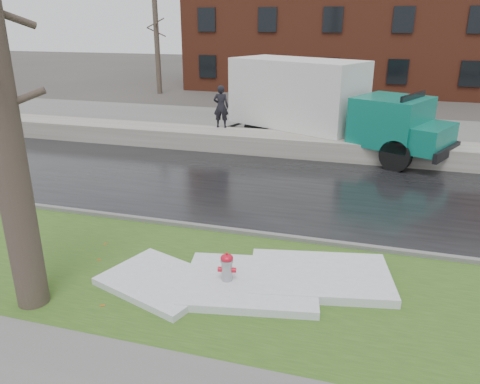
# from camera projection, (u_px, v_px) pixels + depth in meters

# --- Properties ---
(ground) EXTENTS (120.00, 120.00, 0.00)m
(ground) POSITION_uv_depth(u_px,v_px,m) (219.00, 252.00, 10.71)
(ground) COLOR #47423D
(ground) RESTS_ON ground
(verge) EXTENTS (60.00, 4.50, 0.04)m
(verge) POSITION_uv_depth(u_px,v_px,m) (200.00, 278.00, 9.57)
(verge) COLOR #2B4C19
(verge) RESTS_ON ground
(road) EXTENTS (60.00, 7.00, 0.03)m
(road) POSITION_uv_depth(u_px,v_px,m) (265.00, 188.00, 14.75)
(road) COLOR black
(road) RESTS_ON ground
(parking_lot) EXTENTS (60.00, 9.00, 0.03)m
(parking_lot) POSITION_uv_depth(u_px,v_px,m) (307.00, 130.00, 22.40)
(parking_lot) COLOR slate
(parking_lot) RESTS_ON ground
(curb) EXTENTS (60.00, 0.15, 0.14)m
(curb) POSITION_uv_depth(u_px,v_px,m) (232.00, 231.00, 11.58)
(curb) COLOR slate
(curb) RESTS_ON ground
(snowbank) EXTENTS (60.00, 1.60, 0.75)m
(snowbank) POSITION_uv_depth(u_px,v_px,m) (290.00, 145.00, 18.41)
(snowbank) COLOR #A4A096
(snowbank) RESTS_ON ground
(brick_building) EXTENTS (26.00, 12.00, 10.00)m
(brick_building) POSITION_uv_depth(u_px,v_px,m) (370.00, 20.00, 35.45)
(brick_building) COLOR maroon
(brick_building) RESTS_ON ground
(bg_tree_left) EXTENTS (1.40, 1.62, 6.50)m
(bg_tree_left) POSITION_uv_depth(u_px,v_px,m) (157.00, 45.00, 32.53)
(bg_tree_left) COLOR brown
(bg_tree_left) RESTS_ON ground
(bg_tree_center) EXTENTS (1.40, 1.62, 6.50)m
(bg_tree_center) POSITION_uv_depth(u_px,v_px,m) (255.00, 44.00, 34.54)
(bg_tree_center) COLOR brown
(bg_tree_center) RESTS_ON ground
(fire_hydrant) EXTENTS (0.37, 0.33, 0.75)m
(fire_hydrant) POSITION_uv_depth(u_px,v_px,m) (227.00, 269.00, 9.09)
(fire_hydrant) COLOR #989A9F
(fire_hydrant) RESTS_ON verge
(tree) EXTENTS (1.31, 1.47, 7.05)m
(tree) POSITION_uv_depth(u_px,v_px,m) (1.00, 113.00, 7.52)
(tree) COLOR brown
(tree) RESTS_ON verge
(box_truck) EXTENTS (10.22, 5.94, 3.50)m
(box_truck) POSITION_uv_depth(u_px,v_px,m) (319.00, 102.00, 18.91)
(box_truck) COLOR black
(box_truck) RESTS_ON ground
(worker) EXTENTS (0.69, 0.50, 1.75)m
(worker) POSITION_uv_depth(u_px,v_px,m) (221.00, 107.00, 19.32)
(worker) COLOR black
(worker) RESTS_ON snowbank
(snow_patch_near) EXTENTS (2.92, 2.44, 0.16)m
(snow_patch_near) POSITION_uv_depth(u_px,v_px,m) (250.00, 283.00, 9.22)
(snow_patch_near) COLOR silver
(snow_patch_near) RESTS_ON verge
(snow_patch_far) EXTENTS (2.60, 2.23, 0.14)m
(snow_patch_far) POSITION_uv_depth(u_px,v_px,m) (160.00, 281.00, 9.30)
(snow_patch_far) COLOR silver
(snow_patch_far) RESTS_ON verge
(snow_patch_side) EXTENTS (3.09, 2.30, 0.18)m
(snow_patch_side) POSITION_uv_depth(u_px,v_px,m) (320.00, 276.00, 9.44)
(snow_patch_side) COLOR silver
(snow_patch_side) RESTS_ON verge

